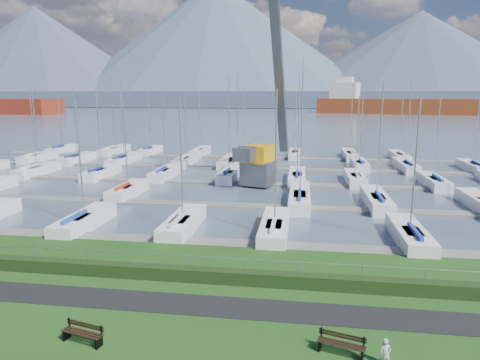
% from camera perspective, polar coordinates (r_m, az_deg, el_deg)
% --- Properties ---
extents(path, '(160.00, 2.00, 0.04)m').
position_cam_1_polar(path, '(20.96, -6.14, -16.21)').
color(path, black).
rests_on(path, grass).
extents(water, '(800.00, 540.00, 0.20)m').
position_cam_1_polar(water, '(281.19, 7.36, 9.19)').
color(water, '#49596B').
extents(hedge, '(80.00, 0.70, 0.70)m').
position_cam_1_polar(hedge, '(23.09, -4.53, -12.54)').
color(hedge, black).
rests_on(hedge, grass).
extents(fence, '(80.00, 0.04, 0.04)m').
position_cam_1_polar(fence, '(23.12, -4.34, -10.21)').
color(fence, '#989BA0').
rests_on(fence, grass).
extents(foothill, '(900.00, 80.00, 12.00)m').
position_cam_1_polar(foothill, '(351.02, 7.60, 10.64)').
color(foothill, '#465267').
rests_on(foothill, water).
extents(mountains, '(1190.00, 360.00, 115.00)m').
position_cam_1_polar(mountains, '(427.21, 8.92, 16.18)').
color(mountains, '#475568').
rests_on(mountains, water).
extents(docks, '(90.00, 41.60, 0.25)m').
position_cam_1_polar(docks, '(48.24, 2.39, -0.51)').
color(docks, gray).
rests_on(docks, water).
extents(bench_left, '(1.85, 0.82, 0.85)m').
position_cam_1_polar(bench_left, '(19.00, -20.19, -18.60)').
color(bench_left, black).
rests_on(bench_left, grass).
extents(bench_right, '(1.85, 0.90, 0.85)m').
position_cam_1_polar(bench_right, '(17.73, 13.37, -20.50)').
color(bench_right, black).
rests_on(bench_right, grass).
extents(person, '(0.47, 0.36, 1.15)m').
position_cam_1_polar(person, '(17.51, 18.83, -20.66)').
color(person, '#ADAEB4').
rests_on(person, grass).
extents(crane, '(5.42, 13.47, 22.35)m').
position_cam_1_polar(crane, '(47.90, 3.21, 6.11)').
color(crane, slate).
rests_on(crane, water).
extents(cargo_ship_mid, '(89.60, 41.77, 21.50)m').
position_cam_1_polar(cargo_ship_mid, '(241.51, 19.98, 9.24)').
color(cargo_ship_mid, brown).
rests_on(cargo_ship_mid, water).
extents(sailboat_fleet, '(74.56, 49.69, 13.48)m').
position_cam_1_polar(sailboat_fleet, '(51.29, 1.17, 6.59)').
color(sailboat_fleet, '#1A1A92').
rests_on(sailboat_fleet, water).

